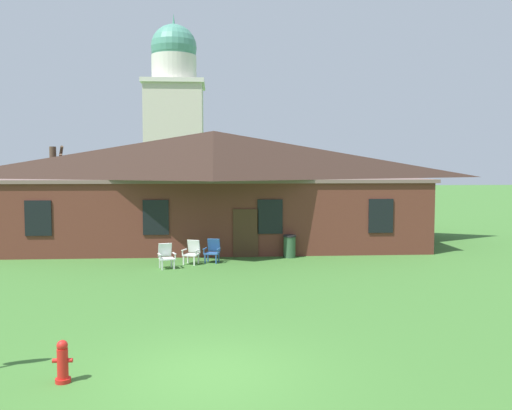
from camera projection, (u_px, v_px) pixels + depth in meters
ground_plane at (210, 373)px, 10.38m from camera, size 200.00×200.00×0.00m
brick_building at (214, 185)px, 28.36m from camera, size 20.43×10.40×5.77m
dome_tower at (175, 123)px, 46.67m from camera, size 5.18×5.18×16.84m
lawn_chair_by_porch at (166, 255)px, 21.06m from camera, size 0.75×0.80×0.96m
lawn_chair_near_door at (192, 252)px, 22.00m from camera, size 0.77×0.82×0.96m
lawn_chair_left_end at (213, 250)px, 22.37m from camera, size 0.74×0.78×0.96m
bare_tree_beside_building at (54, 188)px, 30.02m from camera, size 1.13×1.16×5.07m
fire_hydrant at (63, 362)px, 9.92m from camera, size 0.36×0.28×0.79m
trash_bin at (289, 246)px, 23.50m from camera, size 0.56×0.56×0.98m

